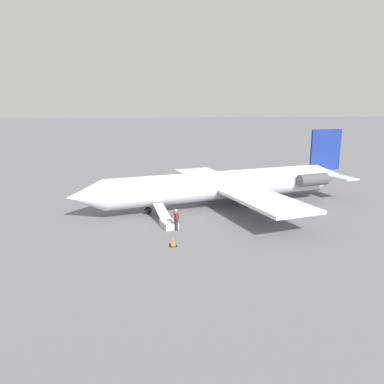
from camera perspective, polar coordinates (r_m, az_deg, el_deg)
The scene contains 5 objects.
ground_plane at distance 36.63m, azimuth 4.41°, elevation -2.19°, with size 600.00×600.00×0.00m, color slate.
airplane_main at distance 36.55m, azimuth 5.81°, elevation 1.21°, with size 29.05×22.08×7.18m.
boarding_stairs at distance 30.59m, azimuth -3.78°, elevation -4.50°, with size 1.78×4.14×1.76m.
passenger at distance 29.26m, azimuth -2.43°, elevation -4.02°, with size 0.39×0.56×1.74m.
traffic_cone_near_stairs at distance 26.33m, azimuth -2.90°, elevation -7.69°, with size 0.51×0.51×0.56m.
Camera 1 is at (9.32, 34.12, 9.51)m, focal length 35.00 mm.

